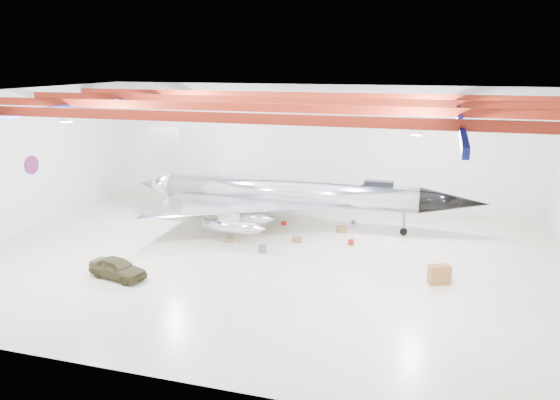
% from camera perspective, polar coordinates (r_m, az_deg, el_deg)
% --- Properties ---
extents(floor, '(40.00, 40.00, 0.00)m').
position_cam_1_polar(floor, '(37.32, -1.90, -6.08)').
color(floor, beige).
rests_on(floor, ground).
extents(wall_back, '(40.00, 0.00, 40.00)m').
position_cam_1_polar(wall_back, '(49.98, 3.58, 5.66)').
color(wall_back, silver).
rests_on(wall_back, floor).
extents(wall_left, '(0.00, 30.00, 30.00)m').
position_cam_1_polar(wall_left, '(46.16, -26.25, 3.49)').
color(wall_left, silver).
rests_on(wall_left, floor).
extents(ceiling, '(40.00, 40.00, 0.00)m').
position_cam_1_polar(ceiling, '(35.03, -2.05, 11.03)').
color(ceiling, '#0A0F38').
rests_on(ceiling, wall_back).
extents(ceiling_structure, '(39.50, 29.50, 1.08)m').
position_cam_1_polar(ceiling_structure, '(35.08, -2.04, 9.93)').
color(ceiling_structure, maroon).
rests_on(ceiling_structure, ceiling).
extents(wall_roundel, '(0.10, 1.50, 1.50)m').
position_cam_1_polar(wall_roundel, '(47.66, -24.52, 3.36)').
color(wall_roundel, '#B21414').
rests_on(wall_roundel, wall_left).
extents(jet_aircraft, '(28.43, 16.81, 7.75)m').
position_cam_1_polar(jet_aircraft, '(43.61, 0.83, 0.44)').
color(jet_aircraft, silver).
rests_on(jet_aircraft, floor).
extents(jeep, '(4.12, 2.40, 1.32)m').
position_cam_1_polar(jeep, '(35.22, -16.61, -6.83)').
color(jeep, '#3C371E').
rests_on(jeep, floor).
extents(desk, '(1.43, 1.11, 1.17)m').
position_cam_1_polar(desk, '(34.33, 16.31, -7.50)').
color(desk, brown).
rests_on(desk, floor).
extents(crate_ply, '(0.54, 0.46, 0.34)m').
position_cam_1_polar(crate_ply, '(40.54, -5.23, -4.20)').
color(crate_ply, olive).
rests_on(crate_ply, floor).
extents(toolbox_red, '(0.41, 0.34, 0.28)m').
position_cam_1_polar(toolbox_red, '(44.68, 0.40, -2.41)').
color(toolbox_red, '#9F140F').
rests_on(toolbox_red, floor).
extents(engine_drum, '(0.65, 0.65, 0.49)m').
position_cam_1_polar(engine_drum, '(38.30, -1.87, -5.14)').
color(engine_drum, '#59595B').
rests_on(engine_drum, floor).
extents(parts_bin, '(0.84, 0.77, 0.48)m').
position_cam_1_polar(parts_bin, '(42.94, 6.47, -3.07)').
color(parts_bin, olive).
rests_on(parts_bin, floor).
extents(crate_small, '(0.49, 0.45, 0.28)m').
position_cam_1_polar(crate_small, '(48.07, -8.51, -1.36)').
color(crate_small, '#59595B').
rests_on(crate_small, floor).
extents(tool_chest, '(0.54, 0.54, 0.39)m').
position_cam_1_polar(tool_chest, '(40.20, 7.43, -4.38)').
color(tool_chest, '#9F140F').
rests_on(tool_chest, floor).
extents(oil_barrel, '(0.64, 0.53, 0.42)m').
position_cam_1_polar(oil_barrel, '(40.39, 1.79, -4.15)').
color(oil_barrel, olive).
rests_on(oil_barrel, floor).
extents(spares_box, '(0.38, 0.38, 0.31)m').
position_cam_1_polar(spares_box, '(45.24, 7.68, -2.31)').
color(spares_box, '#59595B').
rests_on(spares_box, floor).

